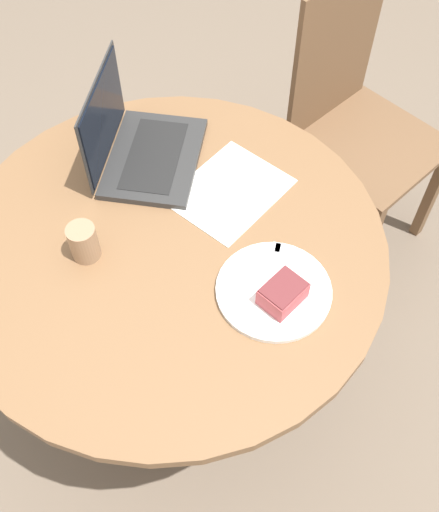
{
  "coord_description": "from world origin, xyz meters",
  "views": [
    {
      "loc": [
        0.19,
        0.84,
        1.87
      ],
      "look_at": [
        -0.09,
        0.11,
        0.75
      ],
      "focal_mm": 42.0,
      "sensor_mm": 36.0,
      "label": 1
    }
  ],
  "objects": [
    {
      "name": "fork",
      "position": [
        -0.2,
        0.17,
        0.73
      ],
      "size": [
        0.11,
        0.15,
        0.0
      ],
      "rotation": [
        0.0,
        0.0,
        4.13
      ],
      "color": "silver",
      "rests_on": "plate"
    },
    {
      "name": "plate",
      "position": [
        -0.18,
        0.22,
        0.72
      ],
      "size": [
        0.26,
        0.26,
        0.01
      ],
      "color": "white",
      "rests_on": "dining_table"
    },
    {
      "name": "coffee_glass",
      "position": [
        0.19,
        -0.03,
        0.76
      ],
      "size": [
        0.07,
        0.07,
        0.09
      ],
      "color": "#997556",
      "rests_on": "dining_table"
    },
    {
      "name": "laptop",
      "position": [
        -0.02,
        -0.29,
        0.76
      ],
      "size": [
        0.37,
        0.4,
        0.24
      ],
      "rotation": [
        0.0,
        0.0,
        7.33
      ],
      "color": "#2D2D2D",
      "rests_on": "dining_table"
    },
    {
      "name": "dining_table",
      "position": [
        0.0,
        0.0,
        0.56
      ],
      "size": [
        1.05,
        1.05,
        0.71
      ],
      "color": "brown",
      "rests_on": "ground_plane"
    },
    {
      "name": "chair",
      "position": [
        -0.76,
        -0.39,
        0.5
      ],
      "size": [
        0.55,
        0.55,
        0.97
      ],
      "rotation": [
        0.0,
        0.0,
        6.67
      ],
      "color": "brown",
      "rests_on": "ground_plane"
    },
    {
      "name": "paper_document",
      "position": [
        -0.2,
        -0.1,
        0.72
      ],
      "size": [
        0.35,
        0.33,
        0.0
      ],
      "rotation": [
        0.0,
        0.0,
        0.5
      ],
      "color": "white",
      "rests_on": "dining_table"
    },
    {
      "name": "cake_slice",
      "position": [
        -0.18,
        0.25,
        0.75
      ],
      "size": [
        0.12,
        0.11,
        0.05
      ],
      "rotation": [
        0.0,
        0.0,
        3.58
      ],
      "color": "#B74C51",
      "rests_on": "plate"
    },
    {
      "name": "ground_plane",
      "position": [
        0.0,
        0.0,
        0.0
      ],
      "size": [
        12.0,
        12.0,
        0.0
      ],
      "primitive_type": "plane",
      "color": "#6B5B4C"
    }
  ]
}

